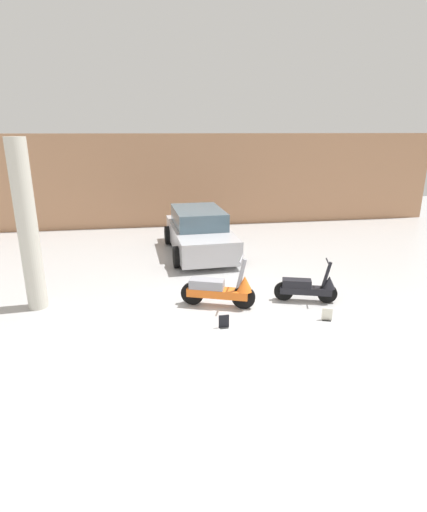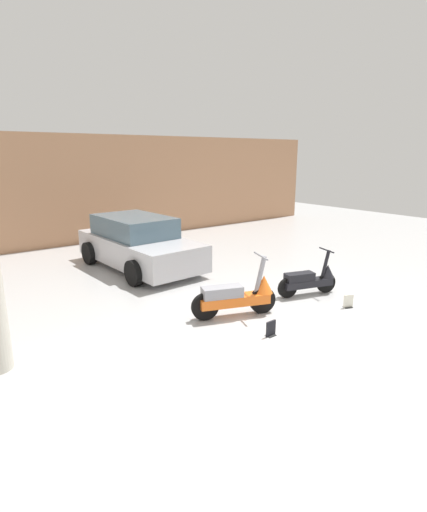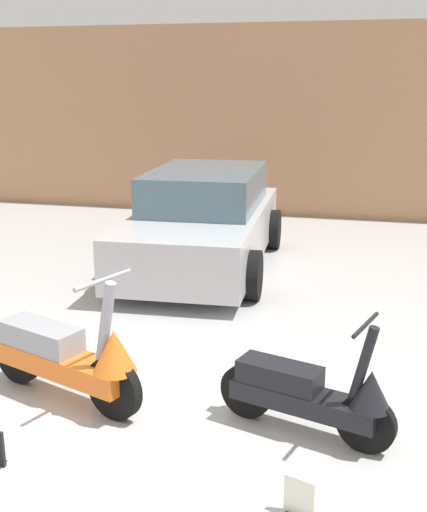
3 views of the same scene
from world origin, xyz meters
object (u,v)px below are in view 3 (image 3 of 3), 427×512
(car_rear_left, at_px, (204,221))
(placard_near_right_scooter, at_px, (300,499))
(scooter_front_left, at_px, (68,356))
(scooter_front_right, at_px, (312,393))

(car_rear_left, height_order, placard_near_right_scooter, car_rear_left)
(scooter_front_left, height_order, scooter_front_right, scooter_front_left)
(car_rear_left, distance_m, placard_near_right_scooter, 5.42)
(scooter_front_left, distance_m, placard_near_right_scooter, 2.22)
(scooter_front_left, height_order, car_rear_left, car_rear_left)
(scooter_front_left, relative_size, car_rear_left, 0.39)
(scooter_front_left, xyz_separation_m, placard_near_right_scooter, (1.97, -0.98, -0.29))
(scooter_front_right, xyz_separation_m, car_rear_left, (-1.90, 4.11, 0.30))
(scooter_front_left, distance_m, scooter_front_right, 1.95)
(scooter_front_left, bearing_deg, car_rear_left, 109.28)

